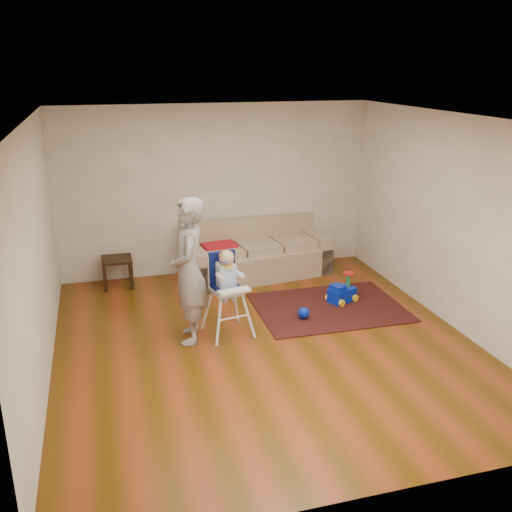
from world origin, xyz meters
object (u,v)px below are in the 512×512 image
object	(u,v)px
side_table	(118,272)
toy_ball	(304,313)
high_chair	(227,294)
adult	(189,271)
ride_on_toy	(342,288)
sofa	(257,249)

from	to	relation	value
side_table	toy_ball	bearing A→B (deg)	-39.53
high_chair	adult	xyz separation A→B (m)	(-0.47, -0.03, 0.36)
ride_on_toy	high_chair	world-z (taller)	high_chair
sofa	side_table	size ratio (longest dim) A/B	5.28
high_chair	adult	world-z (taller)	adult
ride_on_toy	high_chair	size ratio (longest dim) A/B	0.37
side_table	adult	distance (m)	2.33
sofa	side_table	distance (m)	2.20
sofa	toy_ball	world-z (taller)	sofa
high_chair	toy_ball	bearing A→B (deg)	-3.02
toy_ball	side_table	bearing A→B (deg)	140.47
toy_ball	ride_on_toy	bearing A→B (deg)	28.83
side_table	toy_ball	size ratio (longest dim) A/B	2.86
toy_ball	adult	xyz separation A→B (m)	(-1.55, -0.16, 0.81)
side_table	high_chair	xyz separation A→B (m)	(1.26, -2.05, 0.31)
toy_ball	adult	size ratio (longest dim) A/B	0.09
adult	side_table	bearing A→B (deg)	-150.17
adult	ride_on_toy	bearing A→B (deg)	113.03
high_chair	adult	bearing A→B (deg)	174.31
sofa	ride_on_toy	xyz separation A→B (m)	(0.88, -1.39, -0.22)
sofa	toy_ball	size ratio (longest dim) A/B	15.10
side_table	ride_on_toy	xyz separation A→B (m)	(3.07, -1.52, -0.00)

